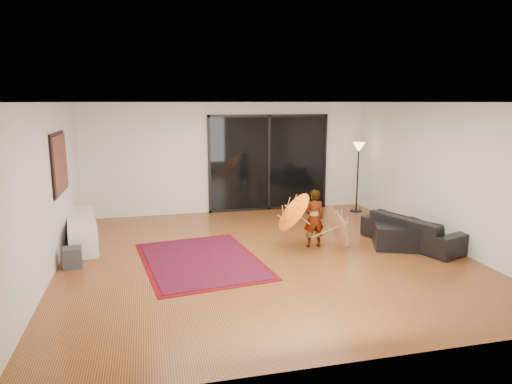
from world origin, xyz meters
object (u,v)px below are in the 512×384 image
object	(u,v)px
media_console	(82,230)
child	(314,218)
sofa	(413,230)
ottoman	(395,236)

from	to	relation	value
media_console	child	xyz separation A→B (m)	(4.28, -1.19, 0.28)
sofa	ottoman	world-z (taller)	sofa
ottoman	child	bearing A→B (deg)	165.12
child	ottoman	bearing A→B (deg)	164.86
media_console	sofa	xyz separation A→B (m)	(6.20, -1.51, 0.02)
media_console	sofa	bearing A→B (deg)	-22.20
media_console	ottoman	bearing A→B (deg)	-23.79
sofa	child	bearing A→B (deg)	60.75
media_console	child	world-z (taller)	child
media_console	sofa	size ratio (longest dim) A/B	0.97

